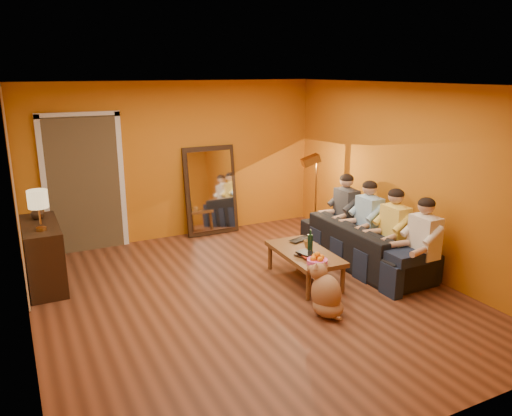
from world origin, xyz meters
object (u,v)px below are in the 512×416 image
coffee_table (304,266)px  person_far_right (346,212)px  tumbler (308,244)px  vase (37,212)px  person_mid_left (394,232)px  wine_bottle (310,241)px  person_far_left (424,244)px  sofa (365,243)px  mirror_frame (211,191)px  sideboard (43,255)px  laptop (302,241)px  floor_lamp (316,200)px  person_mid_right (369,221)px  table_lamp (39,211)px  dog (326,289)px

coffee_table → person_far_right: (1.23, 0.76, 0.40)m
tumbler → vase: size_ratio=0.58×
person_mid_left → wine_bottle: (-1.18, 0.29, -0.03)m
coffee_table → person_far_left: (1.23, -0.89, 0.40)m
sofa → person_mid_left: 0.55m
mirror_frame → tumbler: size_ratio=14.29×
sideboard → person_far_right: person_far_right is taller
sideboard → laptop: 3.48m
person_far_right → laptop: (-1.05, -0.41, -0.18)m
person_far_left → sideboard: bearing=152.2°
coffee_table → tumbler: bearing=47.8°
floor_lamp → person_far_right: 0.58m
sofa → wine_bottle: size_ratio=7.06×
floor_lamp → person_mid_right: 1.10m
sideboard → person_far_left: person_far_left is taller
person_mid_left → person_far_right: (0.00, 1.10, 0.00)m
coffee_table → table_lamp: bearing=163.3°
floor_lamp → person_mid_left: size_ratio=1.18×
person_mid_left → wine_bottle: 1.22m
sofa → person_mid_right: (0.13, 0.10, 0.29)m
mirror_frame → dog: bearing=-89.0°
mirror_frame → sofa: size_ratio=0.69×
sideboard → sofa: bearing=-17.1°
coffee_table → wine_bottle: bearing=-42.2°
sofa → person_mid_right: size_ratio=1.80×
dog → person_far_left: (1.52, 0.05, 0.30)m
floor_lamp → dog: (-1.29, -2.21, -0.41)m
sideboard → vase: bearing=90.0°
vase → mirror_frame: bearing=16.6°
sideboard → floor_lamp: (4.14, -0.14, 0.29)m
person_mid_left → wine_bottle: bearing=166.1°
floor_lamp → mirror_frame: bearing=152.8°
sideboard → vase: size_ratio=6.39×
person_mid_right → laptop: size_ratio=3.59×
person_far_left → person_far_right: bearing=90.0°
person_far_left → person_mid_left: 0.55m
mirror_frame → laptop: (0.53, -2.14, -0.33)m
floor_lamp → person_mid_right: floor_lamp is taller
person_mid_right → wine_bottle: size_ratio=3.94×
person_far_right → dog: bearing=-131.9°
laptop → vase: vase is taller
sofa → person_mid_right: 0.33m
person_far_left → laptop: size_ratio=3.59×
coffee_table → person_far_left: bearing=-33.1°
mirror_frame → sofa: 2.82m
dog → tumbler: (0.41, 1.06, 0.16)m
floor_lamp → tumbler: size_ratio=13.54×
table_lamp → sofa: size_ratio=0.23×
dog → person_far_left: person_far_left is taller
person_far_right → wine_bottle: (-1.18, -0.81, -0.03)m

